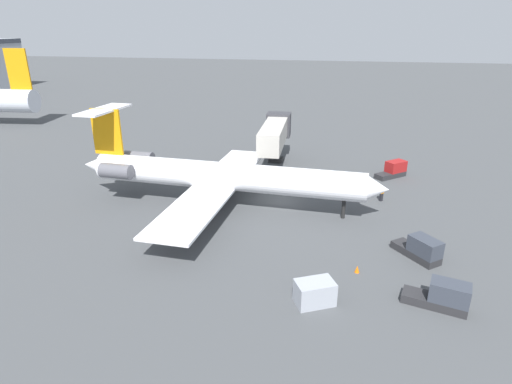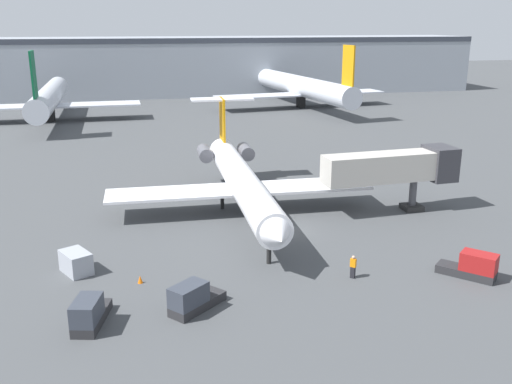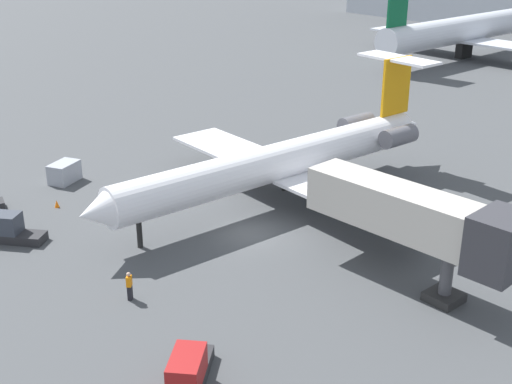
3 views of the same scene
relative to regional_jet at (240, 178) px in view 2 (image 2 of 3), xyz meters
The scene contains 12 objects.
ground_plane 7.28m from the regional_jet, 65.99° to the right, with size 400.00×400.00×0.10m, color #424447.
regional_jet is the anchor object (origin of this frame).
jet_bridge 14.91m from the regional_jet, 12.68° to the right, with size 13.13×3.72×6.05m.
ground_crew_marshaller 17.16m from the regional_jet, 73.43° to the right, with size 0.47×0.47×1.69m.
baggage_tug_lead 23.23m from the regional_jet, 124.06° to the right, with size 2.33×4.22×1.90m.
baggage_tug_trailing 22.49m from the regional_jet, 54.03° to the right, with size 3.74×3.89×1.90m.
baggage_tug_spare 19.94m from the regional_jet, 109.91° to the right, with size 3.96×3.65×1.90m.
cargo_container_uld 18.23m from the regional_jet, 142.19° to the right, with size 2.57×2.94×1.61m.
traffic_cone_near 17.24m from the regional_jet, 125.46° to the right, with size 0.36×0.36×0.55m.
terminal_building 95.32m from the regional_jet, 88.42° to the left, with size 150.00×19.86×13.79m.
parked_airliner_west_end 62.91m from the regional_jet, 112.05° to the left, with size 32.22×38.32×13.31m.
parked_airliner_west_mid 69.91m from the regional_jet, 68.20° to the left, with size 37.27×44.00×13.54m.
Camera 2 is at (-12.62, -45.00, 17.38)m, focal length 40.13 mm.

